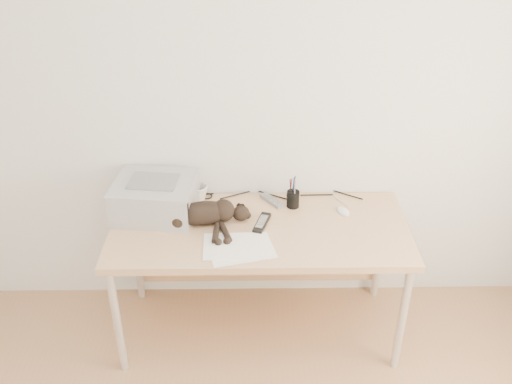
{
  "coord_description": "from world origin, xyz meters",
  "views": [
    {
      "loc": [
        -0.05,
        -1.12,
        2.48
      ],
      "look_at": [
        -0.02,
        1.34,
        0.99
      ],
      "focal_mm": 40.0,
      "sensor_mm": 36.0,
      "label": 1
    }
  ],
  "objects_px": {
    "desk": "(259,238)",
    "cat": "(200,215)",
    "mug": "(199,193)",
    "pen_cup": "(293,199)",
    "printer": "(155,197)",
    "mouse": "(343,210)"
  },
  "relations": [
    {
      "from": "pen_cup",
      "to": "cat",
      "type": "bearing_deg",
      "value": -161.46
    },
    {
      "from": "printer",
      "to": "cat",
      "type": "height_order",
      "value": "printer"
    },
    {
      "from": "desk",
      "to": "pen_cup",
      "type": "bearing_deg",
      "value": 30.89
    },
    {
      "from": "desk",
      "to": "pen_cup",
      "type": "relative_size",
      "value": 8.78
    },
    {
      "from": "desk",
      "to": "printer",
      "type": "xyz_separation_m",
      "value": [
        -0.57,
        0.07,
        0.23
      ]
    },
    {
      "from": "mug",
      "to": "mouse",
      "type": "bearing_deg",
      "value": -9.84
    },
    {
      "from": "mug",
      "to": "mouse",
      "type": "xyz_separation_m",
      "value": [
        0.81,
        -0.14,
        -0.03
      ]
    },
    {
      "from": "printer",
      "to": "cat",
      "type": "xyz_separation_m",
      "value": [
        0.25,
        -0.12,
        -0.04
      ]
    },
    {
      "from": "desk",
      "to": "mug",
      "type": "xyz_separation_m",
      "value": [
        -0.34,
        0.19,
        0.18
      ]
    },
    {
      "from": "desk",
      "to": "mug",
      "type": "height_order",
      "value": "mug"
    },
    {
      "from": "cat",
      "to": "printer",
      "type": "bearing_deg",
      "value": 145.01
    },
    {
      "from": "pen_cup",
      "to": "mug",
      "type": "bearing_deg",
      "value": 171.67
    },
    {
      "from": "mug",
      "to": "pen_cup",
      "type": "xyz_separation_m",
      "value": [
        0.53,
        -0.08,
        0.0
      ]
    },
    {
      "from": "cat",
      "to": "pen_cup",
      "type": "xyz_separation_m",
      "value": [
        0.51,
        0.17,
        -0.01
      ]
    },
    {
      "from": "cat",
      "to": "pen_cup",
      "type": "height_order",
      "value": "pen_cup"
    },
    {
      "from": "desk",
      "to": "pen_cup",
      "type": "distance_m",
      "value": 0.29
    },
    {
      "from": "pen_cup",
      "to": "desk",
      "type": "bearing_deg",
      "value": -149.11
    },
    {
      "from": "mug",
      "to": "mouse",
      "type": "relative_size",
      "value": 1.0
    },
    {
      "from": "desk",
      "to": "mug",
      "type": "distance_m",
      "value": 0.43
    },
    {
      "from": "desk",
      "to": "cat",
      "type": "distance_m",
      "value": 0.37
    },
    {
      "from": "mug",
      "to": "desk",
      "type": "bearing_deg",
      "value": -29.62
    },
    {
      "from": "printer",
      "to": "mouse",
      "type": "height_order",
      "value": "printer"
    }
  ]
}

